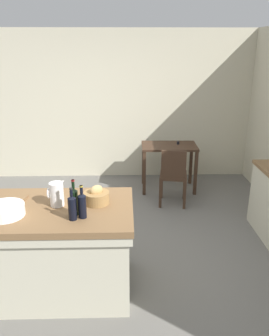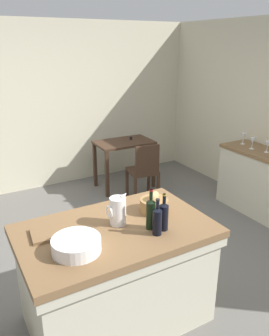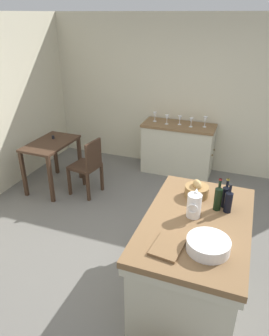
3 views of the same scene
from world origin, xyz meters
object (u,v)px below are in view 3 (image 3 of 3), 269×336
(wooden_chair, at_px, (88,165))
(wine_glass_left, at_px, (191,121))
(wine_glass_far_right, at_px, (155,115))
(cutting_board, at_px, (168,246))
(wine_bottle_dark, at_px, (226,196))
(side_cabinet, at_px, (177,149))
(wash_bowl, at_px, (208,245))
(writing_desk, at_px, (51,150))
(wine_glass_far_left, at_px, (205,120))
(island_table, at_px, (194,255))
(pitcher, at_px, (194,205))
(wine_bottle_amber, at_px, (218,197))
(wine_glass_middle, at_px, (180,119))
(bread_basket, at_px, (197,190))
(wine_glass_right, at_px, (167,118))
(wine_bottle_green, at_px, (228,201))

(wooden_chair, distance_m, wine_glass_left, 1.84)
(wine_glass_far_right, bearing_deg, cutting_board, -160.92)
(wine_bottle_dark, bearing_deg, side_cabinet, 23.13)
(wash_bowl, bearing_deg, writing_desk, 56.29)
(writing_desk, bearing_deg, wine_glass_left, -58.87)
(wash_bowl, xyz_separation_m, wine_glass_far_left, (3.03, 0.52, 0.06))
(cutting_board, bearing_deg, island_table, -18.62)
(pitcher, relative_size, wine_bottle_amber, 0.82)
(wine_glass_far_left, bearing_deg, side_cabinet, 92.58)
(writing_desk, distance_m, wooden_chair, 0.65)
(wine_glass_left, bearing_deg, wine_glass_middle, 76.20)
(wine_glass_far_left, xyz_separation_m, wine_glass_far_right, (0.00, 0.86, -0.01))
(side_cabinet, height_order, writing_desk, side_cabinet)
(side_cabinet, distance_m, wine_glass_middle, 0.54)
(bread_basket, distance_m, cutting_board, 0.87)
(wine_glass_left, bearing_deg, wine_glass_right, 90.40)
(cutting_board, xyz_separation_m, wine_glass_right, (3.03, 0.84, 0.09))
(side_cabinet, distance_m, cutting_board, 3.18)
(wine_bottle_dark, height_order, wine_glass_left, wine_bottle_dark)
(island_table, xyz_separation_m, pitcher, (0.05, 0.05, 0.53))
(side_cabinet, relative_size, wine_glass_far_right, 7.56)
(wine_bottle_amber, relative_size, wine_glass_far_left, 1.83)
(side_cabinet, distance_m, wine_bottle_dark, 2.59)
(wine_bottle_dark, bearing_deg, writing_desk, 68.08)
(wine_bottle_green, bearing_deg, wine_glass_far_right, 31.08)
(pitcher, height_order, wine_glass_left, pitcher)
(wine_glass_left, bearing_deg, wooden_chair, 132.11)
(writing_desk, distance_m, wine_glass_far_right, 1.84)
(wine_bottle_amber, bearing_deg, wine_bottle_green, -91.94)
(bread_basket, distance_m, wine_glass_right, 2.35)
(wine_bottle_dark, bearing_deg, wine_glass_middle, 22.99)
(island_table, bearing_deg, wine_glass_far_left, 7.88)
(wooden_chair, xyz_separation_m, wine_bottle_dark, (-1.09, -2.10, 0.52))
(wine_bottle_dark, xyz_separation_m, wine_bottle_green, (-0.08, -0.03, -0.00))
(side_cabinet, relative_size, wine_glass_far_left, 6.87)
(wine_bottle_green, distance_m, wine_glass_left, 2.49)
(wooden_chair, distance_m, wine_bottle_amber, 2.40)
(wooden_chair, bearing_deg, writing_desk, 89.19)
(wash_bowl, xyz_separation_m, wine_glass_far_right, (3.03, 1.38, 0.05))
(wine_glass_far_left, bearing_deg, wine_glass_middle, 92.50)
(side_cabinet, bearing_deg, cutting_board, -168.30)
(cutting_board, height_order, wine_glass_far_right, wine_glass_far_right)
(side_cabinet, distance_m, pitcher, 2.75)
(side_cabinet, bearing_deg, wine_bottle_amber, -158.84)
(pitcher, xyz_separation_m, wine_glass_far_left, (2.61, 0.32, -0.00))
(wine_glass_middle, bearing_deg, wine_bottle_green, -157.02)
(wooden_chair, height_order, bread_basket, bread_basket)
(wash_bowl, bearing_deg, bread_basket, 16.74)
(wash_bowl, height_order, wine_glass_middle, wine_glass_middle)
(wine_bottle_green, distance_m, wine_glass_right, 2.65)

